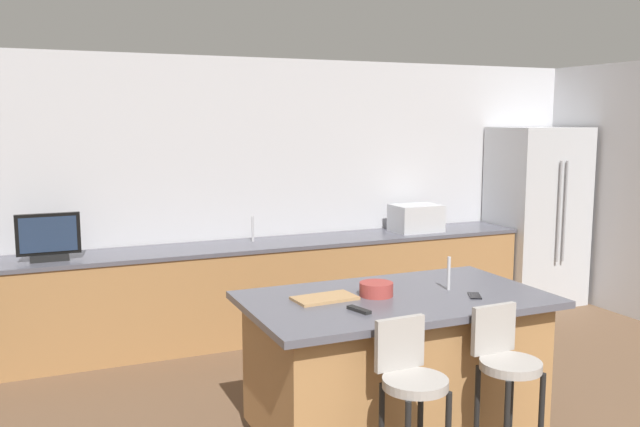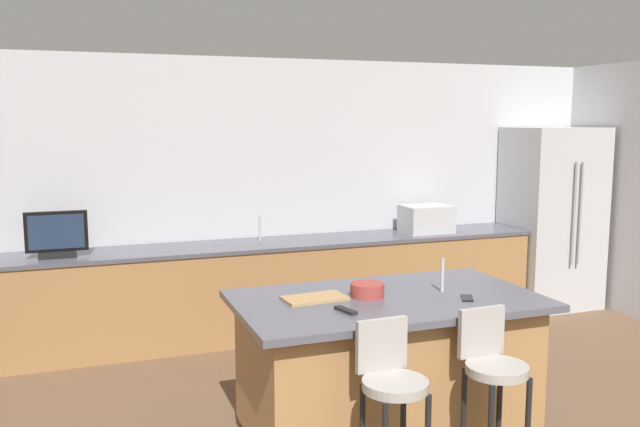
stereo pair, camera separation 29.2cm
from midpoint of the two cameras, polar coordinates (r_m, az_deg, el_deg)
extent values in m
cube|color=#BCBCC1|center=(6.62, -2.76, 1.69)|extent=(7.55, 0.12, 2.61)
cube|color=#9E7042|center=(6.39, -2.60, -6.53)|extent=(5.25, 0.60, 0.85)
cube|color=#4C4C56|center=(6.29, -2.63, -2.60)|extent=(5.28, 0.62, 0.04)
cube|color=#9E7042|center=(4.39, 7.57, -12.63)|extent=(1.73, 0.92, 0.80)
cube|color=#4C4C56|center=(4.26, 7.67, -7.34)|extent=(1.89, 1.08, 0.04)
cube|color=#B7BABF|center=(7.74, 20.06, -0.35)|extent=(0.93, 0.72, 1.94)
cylinder|color=gray|center=(7.41, 21.79, -0.03)|extent=(0.02, 0.02, 1.07)
cylinder|color=gray|center=(7.46, 22.25, 0.00)|extent=(0.02, 0.02, 1.07)
cube|color=#B7BABF|center=(6.91, 10.19, -0.46)|extent=(0.48, 0.36, 0.27)
cube|color=black|center=(5.96, -20.05, -3.27)|extent=(0.30, 0.16, 0.05)
cube|color=black|center=(5.92, -20.14, -1.44)|extent=(0.49, 0.05, 0.34)
cube|color=#1E2D47|center=(5.90, -20.14, -1.48)|extent=(0.43, 0.01, 0.29)
cylinder|color=#B2B2B7|center=(6.33, -3.81, -1.28)|extent=(0.02, 0.02, 0.24)
cylinder|color=#B2B2B7|center=(4.42, 12.21, -5.13)|extent=(0.02, 0.02, 0.22)
cylinder|color=gray|center=(3.55, 8.81, -14.19)|extent=(0.34, 0.34, 0.05)
cube|color=gray|center=(3.61, 7.59, -10.98)|extent=(0.29, 0.05, 0.28)
cylinder|color=gray|center=(3.90, 16.90, -12.53)|extent=(0.34, 0.34, 0.05)
cube|color=gray|center=(3.96, 15.60, -9.65)|extent=(0.29, 0.05, 0.28)
cylinder|color=black|center=(4.06, 14.14, -17.05)|extent=(0.03, 0.03, 0.66)
cylinder|color=black|center=(4.20, 16.94, -16.27)|extent=(0.03, 0.03, 0.66)
cylinder|color=#993833|center=(4.25, 6.01, -6.47)|extent=(0.21, 0.21, 0.09)
cube|color=black|center=(4.32, 14.27, -6.96)|extent=(0.13, 0.17, 0.01)
cube|color=black|center=(3.92, 4.35, -8.20)|extent=(0.09, 0.18, 0.02)
cube|color=#A87F51|center=(4.17, 1.56, -7.20)|extent=(0.40, 0.24, 0.02)
camera|label=1|loc=(0.15, -88.38, 0.23)|focal=37.76mm
camera|label=2|loc=(0.15, 91.62, -0.23)|focal=37.76mm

